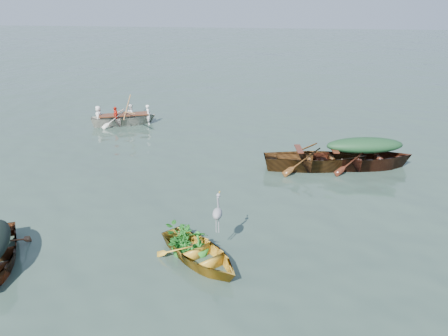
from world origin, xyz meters
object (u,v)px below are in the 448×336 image
object	(u,v)px
heron	(217,219)
yellow_dinghy	(200,261)
green_tarp_boat	(362,168)
rowed_boat	(125,125)
open_wooden_boat	(315,169)

from	to	relation	value
heron	yellow_dinghy	bearing A→B (deg)	-174.81
green_tarp_boat	heron	xyz separation A→B (m)	(-4.10, -5.87, 0.86)
rowed_boat	heron	size ratio (longest dim) A/B	4.38
open_wooden_boat	heron	bearing A→B (deg)	147.78
green_tarp_boat	open_wooden_boat	bearing A→B (deg)	90.00
yellow_dinghy	heron	size ratio (longest dim) A/B	3.24
yellow_dinghy	open_wooden_boat	xyz separation A→B (m)	(2.83, 5.99, 0.00)
green_tarp_boat	rowed_boat	size ratio (longest dim) A/B	1.18
rowed_boat	open_wooden_boat	bearing A→B (deg)	-139.09
rowed_boat	heron	xyz separation A→B (m)	(5.83, -9.82, 0.86)
yellow_dinghy	heron	distance (m)	1.02
rowed_boat	yellow_dinghy	bearing A→B (deg)	-173.75
green_tarp_boat	open_wooden_boat	distance (m)	1.64
green_tarp_boat	yellow_dinghy	bearing A→B (deg)	133.84
heron	open_wooden_boat	bearing A→B (deg)	18.25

